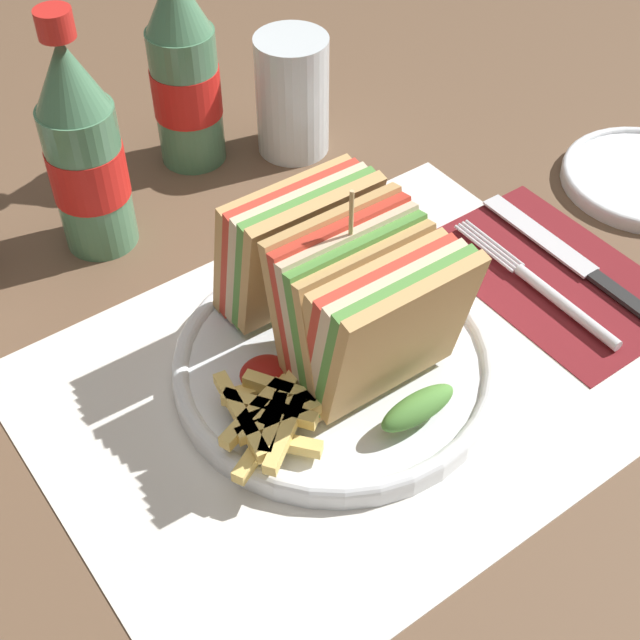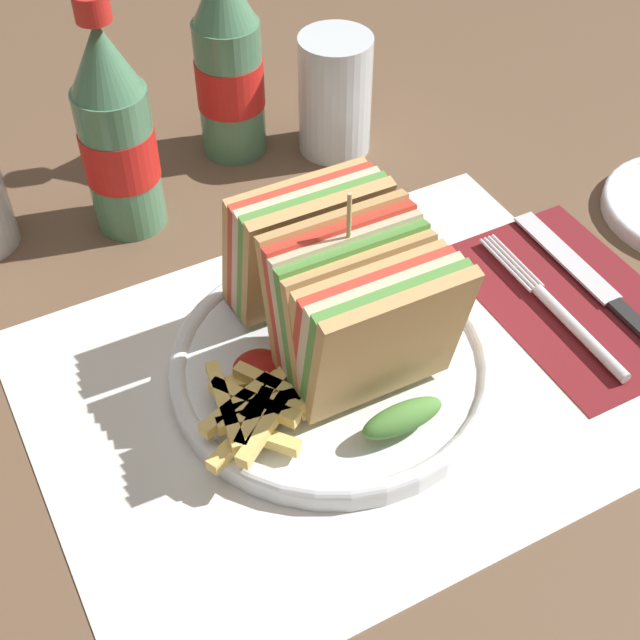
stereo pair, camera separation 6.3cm
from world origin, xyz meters
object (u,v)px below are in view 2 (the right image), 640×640
plate_main (333,367)px  club_sandwich (343,296)px  coke_bottle_far (229,64)px  fork (565,317)px  glass_near (335,102)px  coke_bottle_near (116,134)px  knife (599,288)px

plate_main → club_sandwich: size_ratio=1.26×
coke_bottle_far → fork: bearing=-69.3°
fork → coke_bottle_far: 0.36m
glass_near → fork: bearing=-81.9°
coke_bottle_near → coke_bottle_far: size_ratio=1.00×
plate_main → coke_bottle_near: 0.26m
fork → coke_bottle_near: (-0.25, 0.27, 0.08)m
club_sandwich → glass_near: (0.13, 0.25, -0.02)m
coke_bottle_near → glass_near: bearing=4.3°
coke_bottle_near → coke_bottle_far: (0.12, 0.06, 0.00)m
plate_main → coke_bottle_far: (0.05, 0.29, 0.08)m
fork → coke_bottle_near: size_ratio=0.85×
coke_bottle_near → coke_bottle_far: bearing=25.2°
coke_bottle_near → glass_near: (0.21, 0.02, -0.04)m
club_sandwich → fork: (0.17, -0.04, -0.06)m
knife → glass_near: size_ratio=1.77×
plate_main → coke_bottle_near: (-0.07, 0.24, 0.08)m
fork → knife: (0.05, 0.01, -0.00)m
plate_main → club_sandwich: (0.01, 0.01, 0.06)m
fork → knife: 0.05m
plate_main → coke_bottle_far: bearing=79.5°
club_sandwich → coke_bottle_near: (-0.08, 0.23, 0.02)m
glass_near → coke_bottle_far: bearing=153.3°
knife → coke_bottle_far: (-0.17, 0.32, 0.08)m
knife → coke_bottle_far: size_ratio=0.97×
plate_main → coke_bottle_far: coke_bottle_far is taller
club_sandwich → plate_main: bearing=-149.9°
coke_bottle_near → club_sandwich: bearing=-71.2°
glass_near → club_sandwich: bearing=-117.5°
coke_bottle_near → coke_bottle_far: 0.14m
plate_main → knife: bearing=-5.6°
fork → club_sandwich: bearing=166.8°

